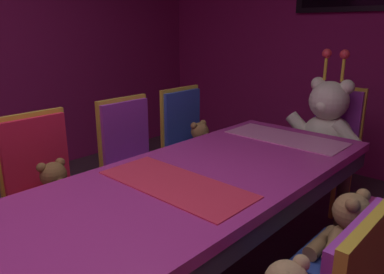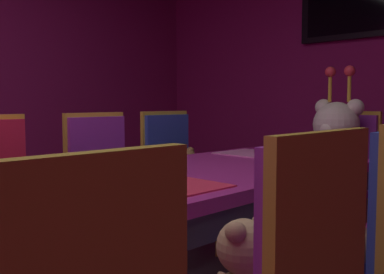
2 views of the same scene
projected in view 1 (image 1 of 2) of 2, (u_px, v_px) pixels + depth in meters
The scene contains 11 objects.
wall_back at pixel (380, 32), 3.45m from camera, with size 5.20×0.12×2.80m, color #8C1959.
banquet_table at pixel (79, 245), 1.40m from camera, with size 0.90×3.63×0.75m.
chair_left_3 at pixel (43, 180), 2.15m from camera, with size 0.42×0.41×0.98m.
teddy_left_3 at pixel (56, 190), 2.06m from camera, with size 0.24×0.31×0.29m.
chair_left_4 at pixel (131, 154), 2.60m from camera, with size 0.42×0.41×0.98m.
chair_left_5 at pixel (187, 136), 3.01m from camera, with size 0.42×0.41×0.98m.
teddy_left_5 at pixel (200, 142), 2.93m from camera, with size 0.23×0.30×0.29m.
chair_right_4 at pixel (384, 244), 1.52m from camera, with size 0.42×0.41×0.98m.
teddy_right_4 at pixel (348, 231), 1.62m from camera, with size 0.26×0.34×0.32m.
throne_chair at pixel (333, 134), 3.08m from camera, with size 0.41×0.42×0.98m.
king_teddy_bear at pixel (326, 123), 2.93m from camera, with size 0.64×0.50×0.83m.
Camera 1 is at (1.15, -0.62, 1.45)m, focal length 34.92 mm.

